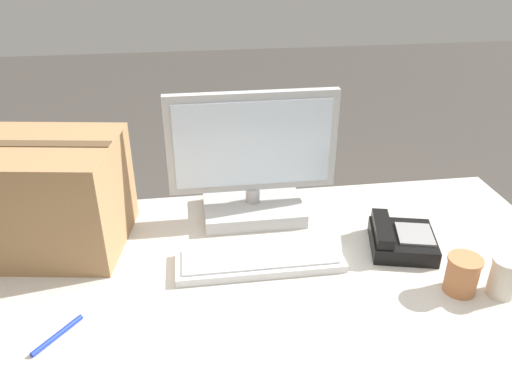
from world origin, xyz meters
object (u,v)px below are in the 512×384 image
keyboard (260,260)px  cardboard_box (50,195)px  monitor (253,168)px  desk_phone (400,239)px  paper_cup_left (462,275)px  pen_marker (58,335)px  paper_cup_right (504,277)px

keyboard → cardboard_box: cardboard_box is taller
monitor → cardboard_box: monitor is taller
keyboard → desk_phone: (0.40, 0.02, 0.02)m
paper_cup_left → pen_marker: size_ratio=0.86×
paper_cup_right → cardboard_box: size_ratio=0.24×
monitor → keyboard: 0.31m
keyboard → paper_cup_right: paper_cup_right is taller
paper_cup_right → pen_marker: size_ratio=0.90×
cardboard_box → pen_marker: (0.07, -0.39, -0.15)m
monitor → keyboard: monitor is taller
cardboard_box → pen_marker: size_ratio=3.74×
paper_cup_left → pen_marker: bearing=-178.5°
monitor → desk_phone: bearing=-32.6°
paper_cup_right → cardboard_box: cardboard_box is taller
keyboard → pen_marker: (-0.49, -0.20, -0.01)m
monitor → keyboard: size_ratio=1.13×
paper_cup_left → cardboard_box: (-1.04, 0.37, 0.10)m
monitor → paper_cup_right: size_ratio=4.90×
paper_cup_left → cardboard_box: size_ratio=0.23×
desk_phone → keyboard: bearing=-162.8°
monitor → paper_cup_left: 0.65m
keyboard → paper_cup_left: paper_cup_left is taller
desk_phone → monitor: bearing=161.5°
monitor → paper_cup_left: monitor is taller
paper_cup_right → pen_marker: (-1.06, 0.00, -0.05)m
monitor → paper_cup_right: (0.56, -0.47, -0.11)m
paper_cup_right → cardboard_box: 1.20m
keyboard → paper_cup_right: (0.58, -0.21, 0.04)m
desk_phone → cardboard_box: bearing=-175.7°
paper_cup_right → keyboard: bearing=160.3°
keyboard → paper_cup_left: size_ratio=4.57×
paper_cup_right → pen_marker: 1.06m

